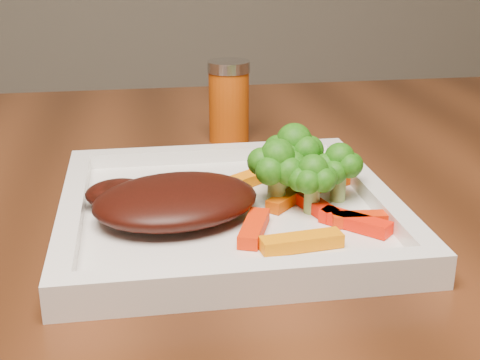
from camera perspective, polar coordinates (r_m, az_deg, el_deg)
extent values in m
cube|color=white|center=(0.56, -1.02, -3.05)|extent=(0.27, 0.27, 0.01)
ellipsoid|color=#370D08|center=(0.53, -5.50, -1.74)|extent=(0.15, 0.13, 0.03)
cube|color=orange|center=(0.49, 5.26, -5.27)|extent=(0.06, 0.02, 0.01)
cube|color=red|center=(0.53, 10.51, -3.30)|extent=(0.05, 0.02, 0.01)
cube|color=#EF2703|center=(0.51, 1.20, -4.13)|extent=(0.03, 0.06, 0.01)
cube|color=#D64403|center=(0.61, 8.17, 0.02)|extent=(0.06, 0.04, 0.01)
cube|color=orange|center=(0.61, 1.00, 0.20)|extent=(0.06, 0.05, 0.01)
cube|color=red|center=(0.55, 6.54, -2.25)|extent=(0.03, 0.05, 0.01)
cube|color=#CB4903|center=(0.56, 4.04, -1.62)|extent=(0.04, 0.04, 0.01)
cylinder|color=#B4470A|center=(0.76, -0.96, 6.71)|extent=(0.05, 0.05, 0.09)
cube|color=#FF1A04|center=(0.52, 9.80, -3.56)|extent=(0.05, 0.05, 0.01)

